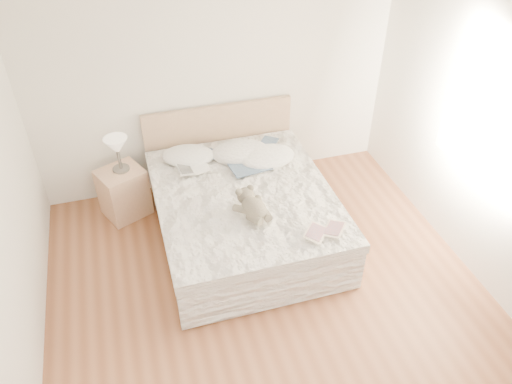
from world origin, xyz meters
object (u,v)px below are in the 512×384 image
at_px(table_lamp, 117,147).
at_px(childrens_book, 325,231).
at_px(nightstand, 124,192).
at_px(photo_book, 193,169).
at_px(teddy_bear, 254,214).
at_px(bed, 242,210).

height_order(table_lamp, childrens_book, table_lamp).
bearing_deg(nightstand, photo_book, -19.85).
height_order(photo_book, teddy_bear, teddy_bear).
height_order(photo_book, childrens_book, same).
bearing_deg(teddy_bear, bed, 71.64).
xyz_separation_m(table_lamp, photo_book, (0.72, -0.30, -0.21)).
relative_size(childrens_book, teddy_bear, 0.92).
bearing_deg(teddy_bear, table_lamp, 116.36).
bearing_deg(photo_book, nightstand, 154.00).
xyz_separation_m(table_lamp, teddy_bear, (1.12, -1.21, -0.19)).
distance_m(bed, nightstand, 1.34).
xyz_separation_m(bed, table_lamp, (-1.14, 0.71, 0.53)).
bearing_deg(childrens_book, table_lamp, 177.66).
relative_size(bed, table_lamp, 5.51).
distance_m(bed, childrens_book, 1.07).
height_order(bed, nightstand, bed).
relative_size(table_lamp, teddy_bear, 1.02).
relative_size(table_lamp, photo_book, 1.18).
height_order(childrens_book, teddy_bear, teddy_bear).
relative_size(nightstand, childrens_book, 1.58).
distance_m(photo_book, teddy_bear, 0.99).
xyz_separation_m(table_lamp, childrens_book, (1.66, -1.59, -0.21)).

